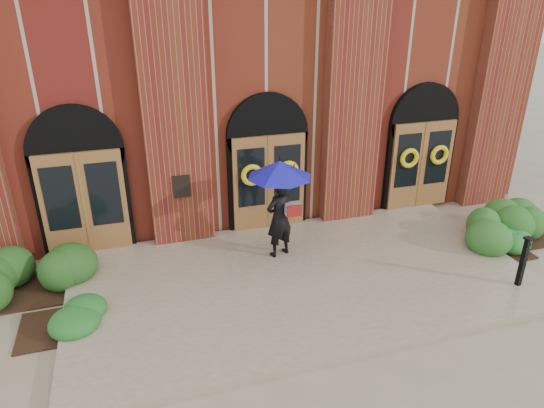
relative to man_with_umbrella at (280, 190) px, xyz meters
name	(u,v)px	position (x,y,z in m)	size (l,w,h in m)	color
ground	(305,284)	(0.21, -1.20, -1.80)	(90.00, 90.00, 0.00)	gray
landing	(302,278)	(0.21, -1.05, -1.73)	(10.00, 5.30, 0.15)	tan
church_building	(219,66)	(0.21, 7.59, 1.70)	(16.20, 12.53, 7.00)	maroon
man_with_umbrella	(280,190)	(0.00, 0.00, 0.00)	(1.89, 1.89, 2.36)	black
metal_post	(523,260)	(4.51, -2.77, -1.05)	(0.16, 0.16, 1.15)	black
hedge_wall_left	(55,270)	(-4.99, 0.31, -1.38)	(3.26, 1.30, 0.84)	#204818
hedge_wall_right	(489,227)	(5.41, -0.70, -1.38)	(3.26, 1.30, 0.84)	#27581F
hedge_front_left	(55,319)	(-4.89, -1.20, -1.58)	(1.26, 1.08, 0.45)	#1F5B1F
hedge_front_right	(498,243)	(5.31, -1.20, -1.57)	(1.28, 1.10, 0.45)	#246528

